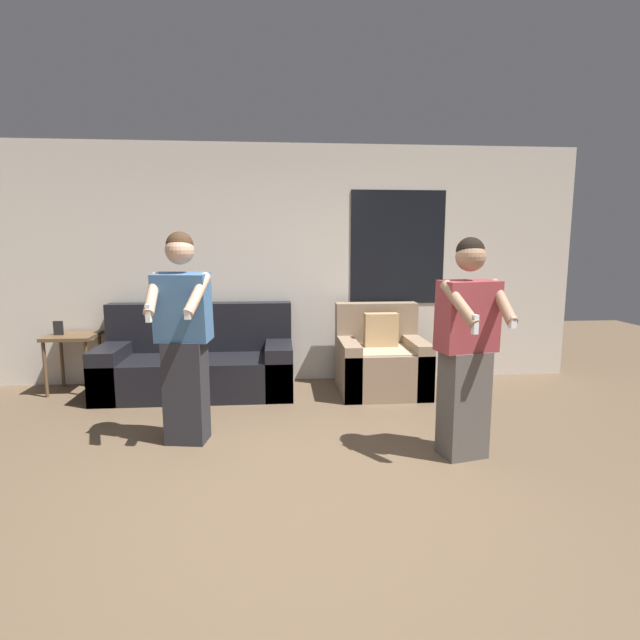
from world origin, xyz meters
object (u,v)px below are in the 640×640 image
couch (198,364)px  armchair (381,361)px  person_left (184,338)px  side_table (72,343)px  person_right (467,349)px

couch → armchair: bearing=-3.2°
couch → person_left: size_ratio=1.19×
side_table → person_right: bearing=-28.9°
couch → person_right: size_ratio=1.23×
armchair → side_table: size_ratio=1.20×
person_right → armchair: bearing=99.0°
armchair → person_right: size_ratio=0.57×
side_table → person_left: size_ratio=0.46×
armchair → side_table: 3.34m
armchair → side_table: bearing=175.7°
couch → person_left: bearing=-85.1°
person_left → person_right: size_ratio=1.03×
couch → armchair: couch is taller
armchair → person_right: person_right is taller
person_left → person_right: bearing=-12.0°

